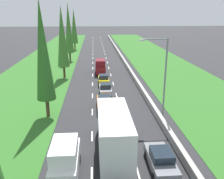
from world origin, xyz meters
TOP-DOWN VIEW (x-y plane):
  - ground_plane at (0.00, 60.00)m, footprint 300.00×300.00m
  - grass_verge_left at (-12.65, 60.00)m, footprint 14.00×140.00m
  - grass_verge_right at (14.35, 60.00)m, footprint 14.00×140.00m
  - median_barrier at (5.70, 60.00)m, footprint 0.44×120.00m
  - lane_markings at (0.00, 60.00)m, footprint 3.64×116.00m
  - white_box_truck_centre_lane at (0.07, 17.67)m, footprint 2.46×9.40m
  - orange_sedan_centre_lane at (-0.24, 28.03)m, footprint 1.82×4.50m
  - grey_sedan_right_lane at (3.56, 15.41)m, footprint 1.82×4.50m
  - silver_hatchback_centre_lane at (0.16, 33.43)m, footprint 1.74×3.90m
  - yellow_hatchback_centre_lane at (0.11, 38.74)m, footprint 1.74×3.90m
  - white_van_left_lane at (-3.64, 15.12)m, footprint 1.96×4.90m
  - maroon_van_centre_lane at (-0.22, 46.05)m, footprint 1.96×4.90m
  - poplar_tree_second at (-6.85, 26.09)m, footprint 2.13×2.13m
  - poplar_tree_third at (-6.89, 43.27)m, footprint 2.12×2.12m
  - poplar_tree_fourth at (-7.27, 59.25)m, footprint 2.14×2.14m
  - poplar_tree_fifth at (-7.38, 77.39)m, footprint 2.12×2.12m
  - street_light_mast at (6.19, 25.48)m, footprint 3.20×0.28m

SIDE VIEW (x-z plane):
  - ground_plane at x=0.00m, z-range 0.00..0.00m
  - lane_markings at x=0.00m, z-range 0.00..0.01m
  - grass_verge_left at x=-12.65m, z-range 0.00..0.04m
  - grass_verge_right at x=14.35m, z-range 0.00..0.04m
  - median_barrier at x=5.70m, z-range 0.00..0.85m
  - orange_sedan_centre_lane at x=-0.24m, z-range -0.01..1.63m
  - grey_sedan_right_lane at x=3.56m, z-range -0.01..1.63m
  - silver_hatchback_centre_lane at x=0.16m, z-range -0.02..1.70m
  - yellow_hatchback_centre_lane at x=0.11m, z-range -0.02..1.70m
  - white_van_left_lane at x=-3.64m, z-range -0.01..2.81m
  - maroon_van_centre_lane at x=-0.22m, z-range -0.01..2.81m
  - white_box_truck_centre_lane at x=0.07m, z-range 0.09..4.27m
  - street_light_mast at x=6.19m, z-range 0.73..9.73m
  - poplar_tree_fifth at x=-7.38m, z-range 1.05..13.65m
  - poplar_tree_third at x=-6.89m, z-range 1.05..13.88m
  - poplar_tree_second at x=-6.85m, z-range 1.05..14.12m
  - poplar_tree_fourth at x=-7.27m, z-range 1.05..14.78m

